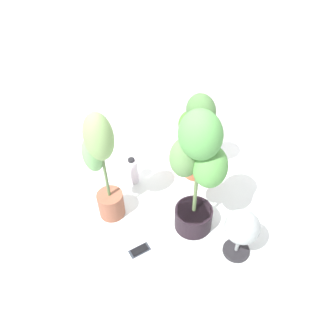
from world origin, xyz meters
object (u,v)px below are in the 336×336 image
Objects in this scene: cell_phone at (140,250)px; floor_fan at (242,229)px; potted_plant_front_left at (102,163)px; nutrient_bottle at (132,171)px; potted_plant_front_right at (198,169)px; potted_plant_back_right at (197,132)px.

floor_fan reaches higher than cell_phone.
nutrient_bottle is at bearing 70.38° from potted_plant_front_left.
potted_plant_back_right is (-0.00, 0.55, -0.15)m from potted_plant_front_right.
potted_plant_back_right is at bearing 120.45° from cell_phone.
potted_plant_front_right is 0.57m from potted_plant_back_right.
cell_phone is at bearing -114.33° from potted_plant_back_right.
floor_fan is (0.29, -0.20, -0.31)m from potted_plant_front_right.
cell_phone is 0.40× the size of floor_fan.
potted_plant_front_left reaches higher than potted_plant_back_right.
potted_plant_front_right is at bearing -39.75° from nutrient_bottle.
potted_plant_front_left reaches higher than floor_fan.
potted_plant_front_right is at bearing -7.05° from potted_plant_front_left.
potted_plant_front_left is at bearing -175.80° from cell_phone.
nutrient_bottle is at bearing 140.25° from potted_plant_front_right.
potted_plant_back_right is 4.71× the size of cell_phone.
potted_plant_back_right reaches higher than nutrient_bottle.
potted_plant_front_right is 0.71m from cell_phone.
potted_plant_front_left reaches higher than cell_phone.
potted_plant_back_right is (0.61, 0.48, -0.08)m from potted_plant_front_left.
potted_plant_front_left is 0.53m from nutrient_bottle.
potted_plant_front_left is 0.78m from potted_plant_back_right.
cell_phone is 0.67m from nutrient_bottle.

